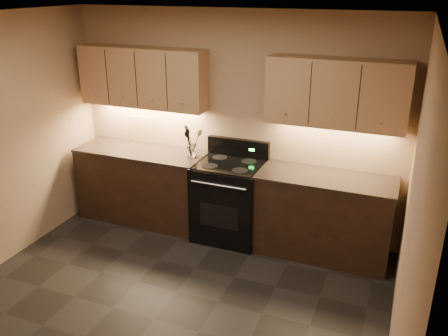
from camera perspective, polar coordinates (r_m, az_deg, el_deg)
The scene contains 16 objects.
floor at distance 4.57m, azimuth -8.38°, elevation -17.56°, with size 4.00×4.00×0.00m, color black.
ceiling at distance 3.56m, azimuth -10.72°, elevation 16.95°, with size 4.00×4.00×0.00m, color silver.
wall_back at distance 5.58m, azimuth 1.13°, elevation 5.29°, with size 4.00×0.04×2.60m, color #987559.
wall_right at distance 3.40m, azimuth 21.28°, elevation -7.50°, with size 0.04×4.00×2.60m, color #987559.
counter_left at distance 6.07m, azimuth -9.70°, elevation -2.01°, with size 1.62×0.62×0.93m.
counter_right at distance 5.33m, azimuth 11.89°, elevation -5.66°, with size 1.46×0.62×0.93m.
stove at distance 5.57m, azimuth 0.68°, elevation -3.80°, with size 0.76×0.68×1.14m.
upper_cab_left at distance 5.81m, azimuth -9.76°, elevation 10.71°, with size 1.60×0.30×0.70m, color #A77D53.
upper_cab_right at distance 5.03m, azimuth 13.38°, elevation 8.77°, with size 1.44×0.30×0.70m, color #A77D53.
outlet_plate at distance 6.19m, azimuth -10.27°, elevation 4.85°, with size 0.09×0.01×0.12m, color #B2B5BA.
utensil_crock at distance 5.60m, azimuth -3.85°, elevation 2.06°, with size 0.12×0.12×0.15m.
cutting_board at distance 6.14m, azimuth -9.83°, elevation 4.61°, with size 0.28×0.02×0.36m, color #DBB676.
wooden_spoon at distance 5.56m, azimuth -4.08°, elevation 3.18°, with size 0.06×0.06×0.34m, color #DBB676, non-canonical shape.
black_spoon at distance 5.60m, azimuth -3.93°, elevation 3.22°, with size 0.06×0.06×0.32m, color black, non-canonical shape.
black_turner at distance 5.54m, azimuth -3.97°, elevation 3.08°, with size 0.08×0.08×0.33m, color black, non-canonical shape.
steel_spatula at distance 5.56m, azimuth -3.52°, elevation 3.43°, with size 0.08×0.08×0.38m, color silver, non-canonical shape.
Camera 1 is at (1.89, -3.01, 2.87)m, focal length 38.00 mm.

